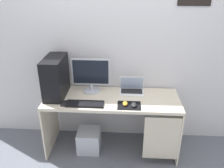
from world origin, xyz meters
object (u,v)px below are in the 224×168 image
(laptop, at_px, (132,89))
(cell_phone, at_px, (65,103))
(pc_tower, at_px, (55,77))
(mouse_left, at_px, (125,103))
(monitor, at_px, (91,75))
(keyboard, at_px, (85,104))
(mouse_right, at_px, (134,105))
(subwoofer, at_px, (89,140))

(laptop, xyz_separation_m, cell_phone, (-0.76, -0.34, -0.04))
(pc_tower, height_order, mouse_left, pc_tower)
(monitor, height_order, keyboard, monitor)
(monitor, relative_size, mouse_right, 4.78)
(keyboard, distance_m, mouse_left, 0.45)
(monitor, relative_size, keyboard, 1.09)
(keyboard, xyz_separation_m, mouse_right, (0.54, -0.01, 0.01))
(keyboard, relative_size, mouse_right, 4.38)
(mouse_right, xyz_separation_m, subwoofer, (-0.54, 0.13, -0.62))
(mouse_left, bearing_deg, monitor, 142.92)
(laptop, relative_size, subwoofer, 1.07)
(mouse_right, relative_size, subwoofer, 0.34)
(pc_tower, height_order, mouse_right, pc_tower)
(pc_tower, distance_m, cell_phone, 0.34)
(pc_tower, xyz_separation_m, cell_phone, (0.14, -0.21, -0.23))
(cell_phone, distance_m, subwoofer, 0.65)
(pc_tower, distance_m, laptop, 0.93)
(pc_tower, distance_m, subwoofer, 0.91)
(laptop, height_order, subwoofer, laptop)
(mouse_right, distance_m, cell_phone, 0.77)
(mouse_right, bearing_deg, cell_phone, 178.97)
(laptop, bearing_deg, mouse_right, -87.19)
(pc_tower, bearing_deg, mouse_right, -13.61)
(monitor, distance_m, mouse_left, 0.56)
(laptop, distance_m, keyboard, 0.63)
(mouse_left, bearing_deg, keyboard, -177.43)
(cell_phone, bearing_deg, mouse_left, 0.93)
(pc_tower, relative_size, mouse_left, 4.92)
(subwoofer, bearing_deg, keyboard, -89.97)
(subwoofer, bearing_deg, mouse_left, -13.55)
(monitor, distance_m, subwoofer, 0.84)
(mouse_right, height_order, cell_phone, mouse_right)
(subwoofer, bearing_deg, mouse_right, -13.76)
(monitor, bearing_deg, cell_phone, -128.11)
(monitor, xyz_separation_m, cell_phone, (-0.26, -0.33, -0.21))
(monitor, bearing_deg, keyboard, -94.16)
(laptop, xyz_separation_m, keyboard, (-0.52, -0.35, -0.03))
(keyboard, bearing_deg, monitor, 85.84)
(cell_phone, bearing_deg, monitor, 51.89)
(pc_tower, relative_size, monitor, 1.03)
(laptop, xyz_separation_m, mouse_left, (-0.08, -0.33, -0.02))
(pc_tower, height_order, cell_phone, pc_tower)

